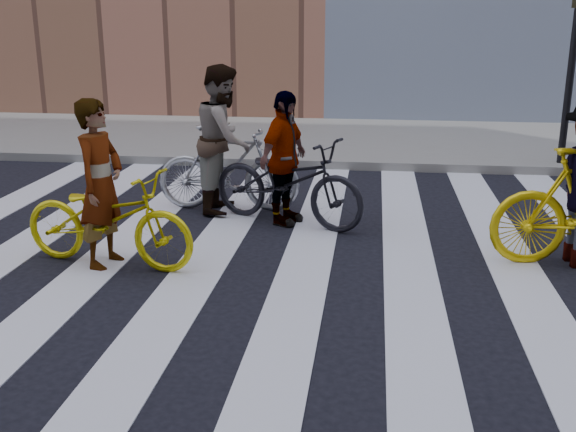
% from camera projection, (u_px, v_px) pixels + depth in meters
% --- Properties ---
extents(ground, '(100.00, 100.00, 0.00)m').
position_uv_depth(ground, '(249.00, 274.00, 6.94)').
color(ground, black).
rests_on(ground, ground).
extents(sidewalk_far, '(100.00, 5.00, 0.15)m').
position_uv_depth(sidewalk_far, '(314.00, 140.00, 14.04)').
color(sidewalk_far, gray).
rests_on(sidewalk_far, ground).
extents(zebra_crosswalk, '(8.25, 10.00, 0.01)m').
position_uv_depth(zebra_crosswalk, '(249.00, 274.00, 6.93)').
color(zebra_crosswalk, silver).
rests_on(zebra_crosswalk, ground).
extents(bike_yellow_left, '(2.06, 1.03, 1.03)m').
position_uv_depth(bike_yellow_left, '(108.00, 218.00, 7.06)').
color(bike_yellow_left, '#D7C70B').
rests_on(bike_yellow_left, ground).
extents(bike_silver_mid, '(1.94, 0.57, 1.16)m').
position_uv_depth(bike_silver_mid, '(228.00, 168.00, 9.08)').
color(bike_silver_mid, '#A6A9AF').
rests_on(bike_silver_mid, ground).
extents(bike_dark_rear, '(2.24, 1.51, 1.12)m').
position_uv_depth(bike_dark_rear, '(288.00, 181.00, 8.48)').
color(bike_dark_rear, black).
rests_on(bike_dark_rear, ground).
extents(rider_left, '(0.53, 0.71, 1.77)m').
position_uv_depth(rider_left, '(101.00, 184.00, 6.96)').
color(rider_left, slate).
rests_on(rider_left, ground).
extents(rider_mid, '(0.75, 0.96, 1.96)m').
position_uv_depth(rider_mid, '(224.00, 139.00, 8.97)').
color(rider_mid, slate).
rests_on(rider_mid, ground).
extents(rider_rear, '(0.76, 1.07, 1.69)m').
position_uv_depth(rider_rear, '(284.00, 159.00, 8.41)').
color(rider_rear, slate).
rests_on(rider_rear, ground).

